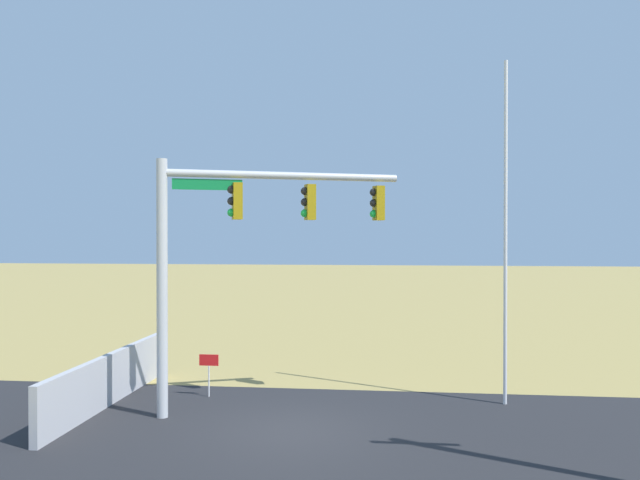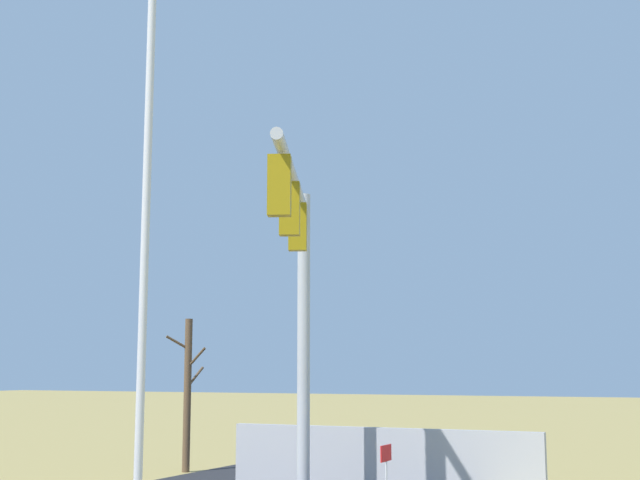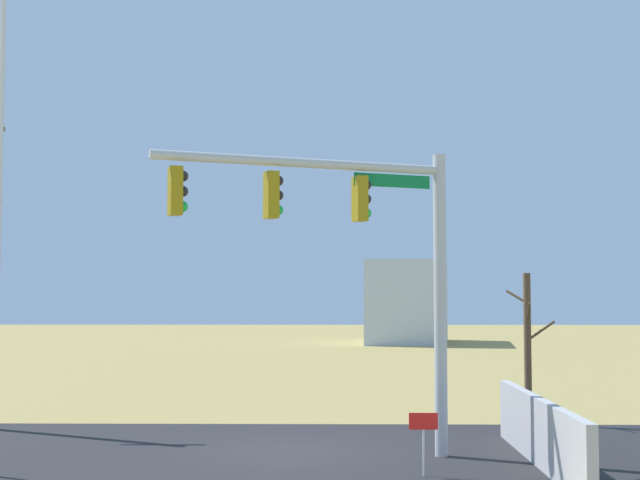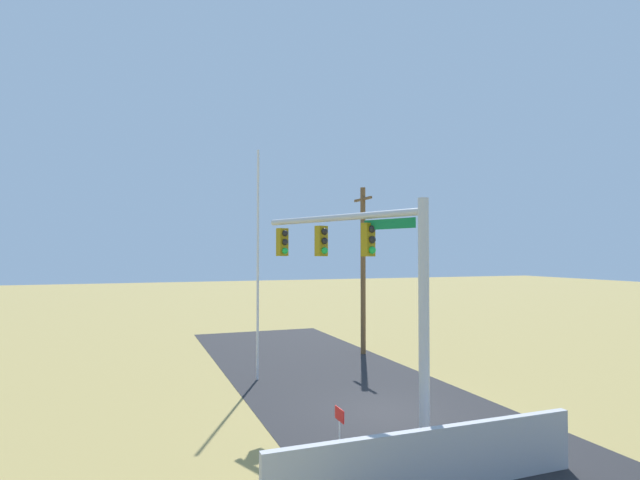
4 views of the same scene
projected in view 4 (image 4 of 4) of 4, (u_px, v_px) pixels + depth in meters
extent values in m
plane|color=#9E894C|center=(385.00, 412.00, 16.19)|extent=(160.00, 160.00, 0.00)
cube|color=#232326|center=(337.00, 382.00, 19.93)|extent=(28.00, 8.00, 0.01)
cube|color=#B7B5AD|center=(448.00, 470.00, 11.85)|extent=(6.00, 6.00, 0.01)
cube|color=#A8A8AD|center=(431.00, 461.00, 10.67)|extent=(0.20, 7.48, 1.39)
cylinder|color=#B2B5BA|center=(424.00, 325.00, 12.87)|extent=(0.28, 0.28, 6.58)
cylinder|color=#B2B5BA|center=(337.00, 218.00, 15.30)|extent=(5.98, 2.59, 0.20)
cube|color=#0F7238|center=(389.00, 224.00, 13.79)|extent=(1.68, 0.71, 0.28)
cube|color=#937A0F|center=(368.00, 240.00, 14.34)|extent=(0.36, 0.42, 0.96)
sphere|color=black|center=(372.00, 229.00, 14.24)|extent=(0.22, 0.22, 0.22)
sphere|color=black|center=(372.00, 240.00, 14.23)|extent=(0.22, 0.22, 0.22)
sphere|color=green|center=(372.00, 250.00, 14.22)|extent=(0.22, 0.22, 0.22)
cube|color=#937A0F|center=(321.00, 241.00, 15.79)|extent=(0.36, 0.42, 0.96)
sphere|color=black|center=(324.00, 231.00, 15.69)|extent=(0.22, 0.22, 0.22)
sphere|color=black|center=(324.00, 241.00, 15.68)|extent=(0.22, 0.22, 0.22)
sphere|color=green|center=(324.00, 251.00, 15.67)|extent=(0.22, 0.22, 0.22)
cube|color=#937A0F|center=(282.00, 242.00, 17.24)|extent=(0.36, 0.42, 0.96)
sphere|color=black|center=(285.00, 233.00, 17.14)|extent=(0.22, 0.22, 0.22)
sphere|color=black|center=(285.00, 242.00, 17.13)|extent=(0.22, 0.22, 0.22)
sphere|color=green|center=(285.00, 251.00, 17.12)|extent=(0.22, 0.22, 0.22)
cylinder|color=silver|center=(258.00, 264.00, 20.44)|extent=(0.10, 0.10, 9.41)
cylinder|color=brown|center=(363.00, 270.00, 25.71)|extent=(0.26, 0.26, 8.56)
cube|color=brown|center=(363.00, 199.00, 25.82)|extent=(1.90, 0.12, 0.12)
cylinder|color=silver|center=(339.00, 439.00, 12.61)|extent=(0.04, 0.04, 0.90)
cube|color=red|center=(339.00, 414.00, 12.63)|extent=(0.56, 0.02, 0.32)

